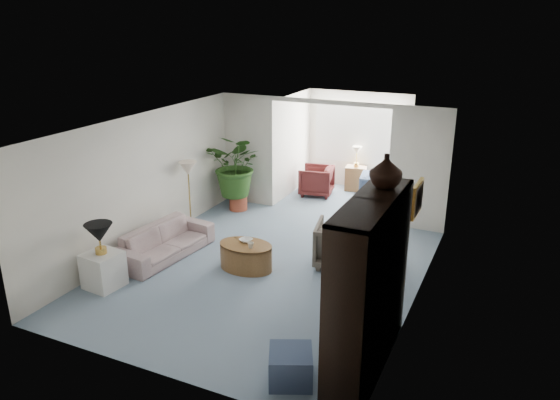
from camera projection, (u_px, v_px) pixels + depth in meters
The scene contains 26 objects.
floor at pixel (265, 271), 9.08m from camera, with size 6.00×6.00×0.00m, color #7E94A7.
sunroom_floor at pixel (342, 200), 12.59m from camera, with size 2.60×2.60×0.00m, color #7E94A7.
back_pier_left at pixel (248, 150), 11.99m from camera, with size 1.20×0.12×2.50m, color beige.
back_pier_right at pixel (419, 170), 10.48m from camera, with size 1.20×0.12×2.50m, color beige.
back_header at pixel (330, 102), 10.84m from camera, with size 2.60×0.12×0.10m, color beige.
window_pane at pixel (359, 133), 13.05m from camera, with size 2.20×0.02×1.50m, color white.
window_blinds at pixel (358, 133), 13.03m from camera, with size 2.20×0.02×1.50m, color white.
framed_picture at pixel (418, 199), 7.46m from camera, with size 0.04×0.50×0.40m, color beige.
sofa at pixel (165, 242), 9.57m from camera, with size 1.94×0.76×0.57m, color #BEAFA1.
end_table at pixel (103, 270), 8.49m from camera, with size 0.53×0.53×0.58m, color white.
table_lamp at pixel (99, 233), 8.28m from camera, with size 0.44×0.44×0.30m, color black.
floor_lamp at pixel (188, 168), 10.57m from camera, with size 0.36×0.36×0.28m, color #FAE2C6.
coffee_table at pixel (246, 256), 9.12m from camera, with size 0.95×0.95×0.45m, color brown.
coffee_bowl at pixel (246, 240), 9.14m from camera, with size 0.21×0.21×0.05m, color silver.
coffee_cup at pixel (251, 245), 8.89m from camera, with size 0.10×0.10×0.10m, color beige.
wingback_chair at pixel (340, 244), 9.21m from camera, with size 0.83×0.85×0.78m, color #5F574B.
side_table_dark at pixel (384, 250), 9.22m from camera, with size 0.48×0.38×0.58m, color black.
entertainment_cabinet at pixel (369, 284), 6.40m from camera, with size 0.52×1.94×2.15m, color black.
cabinet_urn at pixel (386, 171), 6.41m from camera, with size 0.40×0.40×0.42m, color black.
ottoman at pixel (291, 366), 6.31m from camera, with size 0.51×0.51×0.41m, color #4C5E83.
plant_pot at pixel (238, 203), 11.91m from camera, with size 0.40×0.40×0.32m, color #A2462F.
house_plant at pixel (237, 165), 11.62m from camera, with size 1.28×1.11×1.42m, color #284F1B.
sunroom_chair_blue at pixel (377, 189), 12.24m from camera, with size 0.75×0.77×0.70m, color #4C5E83.
sunroom_chair_maroon at pixel (316, 181), 12.83m from camera, with size 0.75×0.77×0.70m, color #571E1E.
sunroom_table at pixel (356, 178), 13.20m from camera, with size 0.49×0.38×0.60m, color brown.
shelf_clutter at pixel (358, 303), 6.25m from camera, with size 0.30×1.05×1.06m.
Camera 1 is at (3.67, -7.30, 4.15)m, focal length 34.19 mm.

